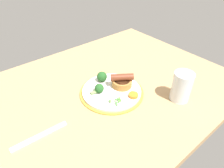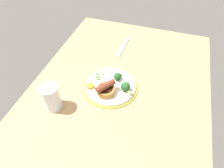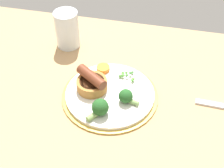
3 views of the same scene
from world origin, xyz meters
The scene contains 9 objects.
dining_table centered at (0.00, 0.00, 1.50)cm, with size 110.00×80.00×3.00cm, color tan.
dinner_plate centered at (1.46, -4.20, 3.57)cm, with size 25.45×25.45×1.40cm.
sausage_pudding centered at (6.42, -4.71, 6.58)cm, with size 8.97×8.11×5.57cm.
pea_pile centered at (-1.88, -10.86, 5.19)cm, with size 4.51×4.08×1.50cm.
broccoli_floret_near centered at (-3.25, -2.12, 6.13)cm, with size 5.41×3.64×3.64cm.
broccoli_floret_far centered at (2.35, 3.26, 6.42)cm, with size 5.14×5.87×4.25cm.
carrot_slice_1 centered at (5.27, -12.53, 4.98)cm, with size 3.63×3.63×1.17cm, color orange.
fork centered at (-29.75, -6.65, 3.30)cm, with size 18.00×1.60×0.60cm, color silver.
drinking_glass centered at (19.16, -23.44, 8.79)cm, with size 7.24×7.24×11.59cm, color silver.
Camera 2 is at (60.51, 15.55, 70.98)cm, focal length 32.00 mm.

